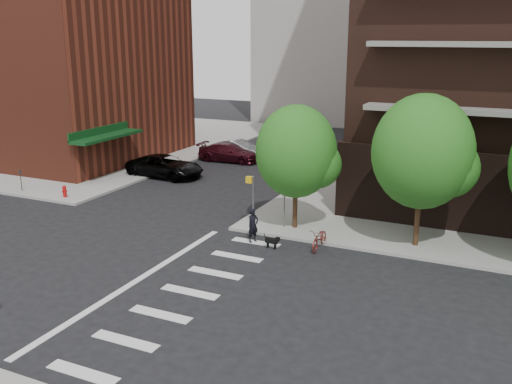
# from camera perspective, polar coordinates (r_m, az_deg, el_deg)

# --- Properties ---
(ground) EXTENTS (120.00, 120.00, 0.00)m
(ground) POSITION_cam_1_polar(r_m,az_deg,el_deg) (23.99, -12.80, -8.44)
(ground) COLOR black
(ground) RESTS_ON ground
(sidewalk_nw) EXTENTS (31.00, 33.00, 0.15)m
(sidewalk_nw) POSITION_cam_1_polar(r_m,az_deg,el_deg) (56.64, -18.09, 5.06)
(sidewalk_nw) COLOR gray
(sidewalk_nw) RESTS_ON ground
(crosswalk) EXTENTS (3.85, 13.00, 0.01)m
(crosswalk) POSITION_cam_1_polar(r_m,az_deg,el_deg) (22.79, -8.33, -9.51)
(crosswalk) COLOR silver
(crosswalk) RESTS_ON ground
(midrise_nw) EXTENTS (21.40, 15.50, 20.00)m
(midrise_nw) POSITION_cam_1_polar(r_m,az_deg,el_deg) (50.16, -21.29, 15.13)
(midrise_nw) COLOR maroon
(midrise_nw) RESTS_ON sidewalk_nw
(tree_a) EXTENTS (4.00, 4.00, 5.90)m
(tree_a) POSITION_cam_1_polar(r_m,az_deg,el_deg) (27.99, 4.03, 4.06)
(tree_a) COLOR #301E11
(tree_a) RESTS_ON sidewalk_ne
(tree_b) EXTENTS (4.50, 4.50, 6.65)m
(tree_b) POSITION_cam_1_polar(r_m,az_deg,el_deg) (26.40, 16.32, 3.88)
(tree_b) COLOR #301E11
(tree_b) RESTS_ON sidewalk_ne
(pedestrian_signal) EXTENTS (2.18, 0.67, 2.60)m
(pedestrian_signal) POSITION_cam_1_polar(r_m,az_deg,el_deg) (28.62, 0.39, -0.16)
(pedestrian_signal) COLOR slate
(pedestrian_signal) RESTS_ON sidewalk_ne
(fire_hydrant) EXTENTS (0.24, 0.24, 0.73)m
(fire_hydrant) POSITION_cam_1_polar(r_m,az_deg,el_deg) (35.96, -18.60, 0.13)
(fire_hydrant) COLOR #A50C0C
(fire_hydrant) RESTS_ON sidewalk_nw
(parking_meter) EXTENTS (0.10, 0.08, 1.32)m
(parking_meter) POSITION_cam_1_polar(r_m,az_deg,el_deg) (38.32, -22.47, 1.30)
(parking_meter) COLOR black
(parking_meter) RESTS_ON sidewalk_nw
(parked_car_black) EXTENTS (2.69, 5.55, 1.52)m
(parked_car_black) POSITION_cam_1_polar(r_m,az_deg,el_deg) (40.00, -9.07, 2.56)
(parked_car_black) COLOR black
(parked_car_black) RESTS_ON ground
(parked_car_maroon) EXTENTS (2.26, 4.98, 1.41)m
(parked_car_maroon) POSITION_cam_1_polar(r_m,az_deg,el_deg) (44.45, -2.73, 3.96)
(parked_car_maroon) COLOR #42101A
(parked_car_maroon) RESTS_ON ground
(parked_car_silver) EXTENTS (1.91, 4.58, 1.47)m
(parked_car_silver) POSITION_cam_1_polar(r_m,az_deg,el_deg) (45.61, -1.75, 4.30)
(parked_car_silver) COLOR #9EA1A6
(parked_car_silver) RESTS_ON ground
(scooter) EXTENTS (0.70, 1.92, 1.00)m
(scooter) POSITION_cam_1_polar(r_m,az_deg,el_deg) (26.49, 6.39, -4.64)
(scooter) COLOR maroon
(scooter) RESTS_ON ground
(dog_walker) EXTENTS (0.72, 0.61, 1.67)m
(dog_walker) POSITION_cam_1_polar(r_m,az_deg,el_deg) (27.05, -0.29, -3.37)
(dog_walker) COLOR black
(dog_walker) RESTS_ON ground
(dog) EXTENTS (0.72, 0.24, 0.60)m
(dog) POSITION_cam_1_polar(r_m,az_deg,el_deg) (26.40, 1.64, -4.90)
(dog) COLOR black
(dog) RESTS_ON ground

